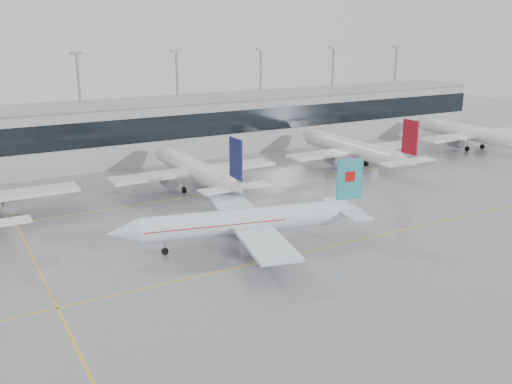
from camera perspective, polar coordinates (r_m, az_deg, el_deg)
ground at (r=72.73m, az=4.69°, el=-6.09°), size 320.00×320.00×0.00m
taxi_line_main at (r=72.72m, az=4.69°, el=-6.08°), size 120.00×0.25×0.01m
taxi_line_north at (r=97.56m, az=-5.21°, el=-0.25°), size 120.00×0.25×0.01m
taxi_line_cross at (r=76.08m, az=-21.39°, el=-6.17°), size 0.25×60.00×0.01m
terminal at (r=125.37m, az=-11.38°, el=5.99°), size 180.00×15.00×12.00m
terminal_glass at (r=118.06m, az=-10.25°, el=6.17°), size 180.00×0.20×5.00m
terminal_roof at (r=124.46m, az=-11.54°, el=8.80°), size 182.00×16.00×0.40m
light_masts at (r=130.01m, az=-12.42°, el=9.56°), size 156.40×1.00×22.60m
air_canada_jet at (r=73.72m, az=-0.91°, el=-2.94°), size 34.31×27.35×10.64m
parked_jet_c at (r=99.86m, az=-6.14°, el=2.31°), size 29.64×36.96×11.72m
parked_jet_d at (r=117.76m, az=9.70°, el=4.30°), size 29.64×36.96×11.72m
parked_jet_e at (r=142.17m, az=20.80°, el=5.50°), size 29.64×36.96×11.72m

